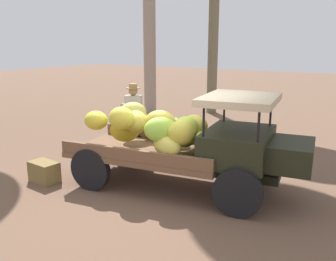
# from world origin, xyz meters

# --- Properties ---
(ground_plane) EXTENTS (60.00, 60.00, 0.00)m
(ground_plane) POSITION_xyz_m (0.00, 0.00, 0.00)
(ground_plane) COLOR brown
(truck) EXTENTS (4.62, 2.31, 1.84)m
(truck) POSITION_xyz_m (0.10, 0.23, 0.94)
(truck) COLOR black
(truck) RESTS_ON ground
(farmer) EXTENTS (0.56, 0.53, 1.77)m
(farmer) POSITION_xyz_m (-2.11, 1.42, 1.01)
(farmer) COLOR #8D6749
(farmer) RESTS_ON ground
(wooden_crate) EXTENTS (0.62, 0.41, 0.41)m
(wooden_crate) POSITION_xyz_m (-2.49, -1.03, 0.21)
(wooden_crate) COLOR olive
(wooden_crate) RESTS_ON ground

